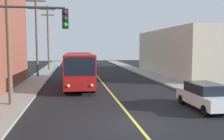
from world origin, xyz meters
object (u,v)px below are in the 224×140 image
object	(u,v)px
parked_car_white	(205,96)
utility_pole_far	(48,35)
traffic_signal_left_corner	(27,38)
utility_pole_near	(8,22)
city_bus	(79,67)
utility_pole_mid	(37,33)

from	to	relation	value
parked_car_white	utility_pole_far	distance (m)	30.18
utility_pole_far	traffic_signal_left_corner	bearing A→B (deg)	-86.65
utility_pole_near	traffic_signal_left_corner	xyz separation A→B (m)	(1.69, -3.33, -1.08)
traffic_signal_left_corner	city_bus	bearing A→B (deg)	76.08
utility_pole_far	traffic_signal_left_corner	distance (m)	28.09
utility_pole_mid	traffic_signal_left_corner	size ratio (longest dim) A/B	1.67
parked_car_white	traffic_signal_left_corner	xyz separation A→B (m)	(-10.34, -0.75, 3.46)
utility_pole_near	utility_pole_mid	xyz separation A→B (m)	(-0.49, 15.73, 0.26)
utility_pole_near	utility_pole_far	distance (m)	24.68
city_bus	utility_pole_mid	distance (m)	9.79
traffic_signal_left_corner	utility_pole_near	bearing A→B (deg)	116.96
utility_pole_near	utility_pole_mid	distance (m)	15.74
parked_car_white	utility_pole_near	world-z (taller)	utility_pole_near
traffic_signal_left_corner	utility_pole_mid	bearing A→B (deg)	96.54
utility_pole_far	traffic_signal_left_corner	xyz separation A→B (m)	(1.64, -28.00, -1.52)
utility_pole_far	parked_car_white	bearing A→B (deg)	-66.27
parked_car_white	utility_pole_mid	world-z (taller)	utility_pole_mid
utility_pole_mid	traffic_signal_left_corner	world-z (taller)	utility_pole_mid
city_bus	utility_pole_far	xyz separation A→B (m)	(-4.52, 16.40, 4.00)
city_bus	utility_pole_mid	bearing A→B (deg)	124.16
city_bus	utility_pole_mid	xyz separation A→B (m)	(-5.06, 7.46, 3.83)
parked_car_white	utility_pole_mid	bearing A→B (deg)	124.38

